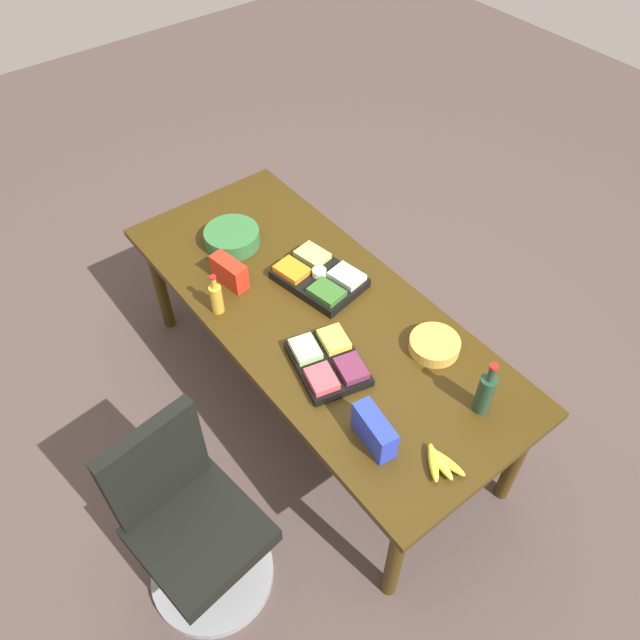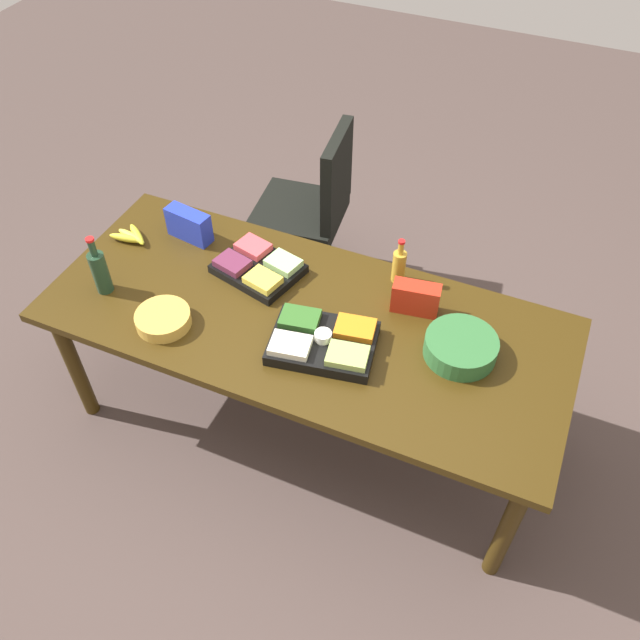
% 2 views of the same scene
% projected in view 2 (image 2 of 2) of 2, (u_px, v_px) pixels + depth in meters
% --- Properties ---
extents(ground_plane, '(10.00, 10.00, 0.00)m').
position_uv_depth(ground_plane, '(307.00, 419.00, 3.34)').
color(ground_plane, '#4B3D38').
extents(conference_table, '(2.24, 0.95, 0.75)m').
position_uv_depth(conference_table, '(305.00, 329.00, 2.85)').
color(conference_table, '#39280B').
rests_on(conference_table, ground).
extents(office_chair, '(0.56, 0.56, 0.99)m').
position_uv_depth(office_chair, '(308.00, 224.00, 3.81)').
color(office_chair, gray).
rests_on(office_chair, ground).
extents(fruit_platter, '(0.42, 0.36, 0.07)m').
position_uv_depth(fruit_platter, '(258.00, 267.00, 2.97)').
color(fruit_platter, black).
rests_on(fruit_platter, conference_table).
extents(wine_bottle, '(0.08, 0.08, 0.29)m').
position_uv_depth(wine_bottle, '(100.00, 271.00, 2.83)').
color(wine_bottle, '#1F3B26').
rests_on(wine_bottle, conference_table).
extents(chip_bag_blue, '(0.23, 0.11, 0.15)m').
position_uv_depth(chip_bag_blue, '(189.00, 225.00, 3.11)').
color(chip_bag_blue, '#2337C2').
rests_on(chip_bag_blue, conference_table).
extents(salad_bowl, '(0.34, 0.34, 0.09)m').
position_uv_depth(salad_bowl, '(461.00, 347.00, 2.62)').
color(salad_bowl, '#2E6632').
rests_on(salad_bowl, conference_table).
extents(chip_bowl, '(0.27, 0.27, 0.06)m').
position_uv_depth(chip_bowl, '(163.00, 319.00, 2.75)').
color(chip_bowl, gold).
rests_on(chip_bowl, conference_table).
extents(dressing_bottle, '(0.07, 0.07, 0.23)m').
position_uv_depth(dressing_bottle, '(399.00, 265.00, 2.89)').
color(dressing_bottle, gold).
rests_on(dressing_bottle, conference_table).
extents(veggie_tray, '(0.47, 0.37, 0.09)m').
position_uv_depth(veggie_tray, '(323.00, 341.00, 2.66)').
color(veggie_tray, black).
rests_on(veggie_tray, conference_table).
extents(banana_bunch, '(0.20, 0.14, 0.04)m').
position_uv_depth(banana_bunch, '(131.00, 236.00, 3.13)').
color(banana_bunch, yellow).
rests_on(banana_bunch, conference_table).
extents(chip_bag_red, '(0.21, 0.11, 0.14)m').
position_uv_depth(chip_bag_red, '(416.00, 298.00, 2.78)').
color(chip_bag_red, red).
rests_on(chip_bag_red, conference_table).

